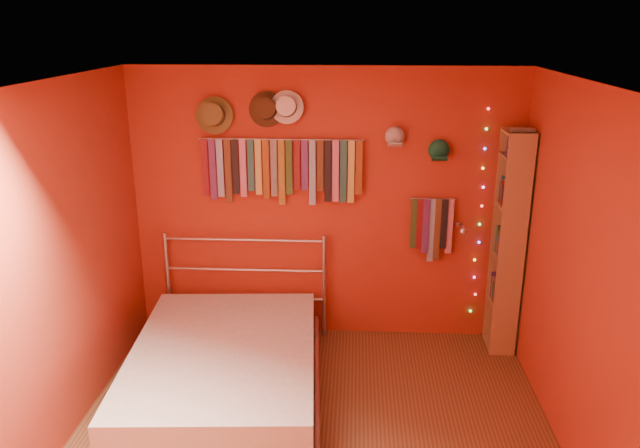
% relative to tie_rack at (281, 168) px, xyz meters
% --- Properties ---
extents(ground, '(3.50, 3.50, 0.00)m').
position_rel_tie_rack_xyz_m(ground, '(0.38, -1.68, -1.62)').
color(ground, brown).
rests_on(ground, ground).
extents(back_wall, '(3.50, 0.02, 2.50)m').
position_rel_tie_rack_xyz_m(back_wall, '(0.38, 0.07, -0.37)').
color(back_wall, '#973218').
rests_on(back_wall, ground).
extents(right_wall, '(0.02, 3.50, 2.50)m').
position_rel_tie_rack_xyz_m(right_wall, '(2.13, -1.68, -0.37)').
color(right_wall, '#973218').
rests_on(right_wall, ground).
extents(left_wall, '(0.02, 3.50, 2.50)m').
position_rel_tie_rack_xyz_m(left_wall, '(-1.37, -1.68, -0.37)').
color(left_wall, '#973218').
rests_on(left_wall, ground).
extents(ceiling, '(3.50, 3.50, 0.02)m').
position_rel_tie_rack_xyz_m(ceiling, '(0.38, -1.68, 0.88)').
color(ceiling, white).
rests_on(ceiling, back_wall).
extents(tie_rack, '(1.45, 0.03, 0.60)m').
position_rel_tie_rack_xyz_m(tie_rack, '(0.00, 0.00, 0.00)').
color(tie_rack, '#B9B9BE').
rests_on(tie_rack, back_wall).
extents(small_tie_rack, '(0.40, 0.03, 0.60)m').
position_rel_tie_rack_xyz_m(small_tie_rack, '(1.35, 0.00, -0.51)').
color(small_tie_rack, '#B9B9BE').
rests_on(small_tie_rack, back_wall).
extents(fedora_olive, '(0.33, 0.18, 0.32)m').
position_rel_tie_rack_xyz_m(fedora_olive, '(-0.58, -0.04, 0.46)').
color(fedora_olive, brown).
rests_on(fedora_olive, back_wall).
extents(fedora_brown, '(0.31, 0.17, 0.31)m').
position_rel_tie_rack_xyz_m(fedora_brown, '(-0.12, -0.03, 0.52)').
color(fedora_brown, '#422B17').
rests_on(fedora_brown, back_wall).
extents(fedora_white, '(0.29, 0.16, 0.28)m').
position_rel_tie_rack_xyz_m(fedora_white, '(0.06, -0.03, 0.54)').
color(fedora_white, white).
rests_on(fedora_white, back_wall).
extents(cap_white, '(0.18, 0.22, 0.18)m').
position_rel_tie_rack_xyz_m(cap_white, '(0.99, 0.01, 0.28)').
color(cap_white, beige).
rests_on(cap_white, back_wall).
extents(cap_green, '(0.18, 0.23, 0.18)m').
position_rel_tie_rack_xyz_m(cap_green, '(1.37, 0.01, 0.17)').
color(cap_green, '#166541').
rests_on(cap_green, back_wall).
extents(fairy_lights, '(0.06, 0.02, 1.91)m').
position_rel_tie_rack_xyz_m(fairy_lights, '(1.77, 0.03, -0.42)').
color(fairy_lights, '#FF3333').
rests_on(fairy_lights, back_wall).
extents(reading_lamp, '(0.07, 0.31, 0.09)m').
position_rel_tie_rack_xyz_m(reading_lamp, '(1.59, -0.17, -0.49)').
color(reading_lamp, '#B9B9BE').
rests_on(reading_lamp, back_wall).
extents(bookshelf, '(0.25, 0.34, 2.00)m').
position_rel_tie_rack_xyz_m(bookshelf, '(2.04, -0.15, -0.60)').
color(bookshelf, '#9D7147').
rests_on(bookshelf, ground).
extents(bed, '(1.65, 2.12, 1.00)m').
position_rel_tie_rack_xyz_m(bed, '(-0.36, -1.08, -1.39)').
color(bed, '#B9B9BE').
rests_on(bed, ground).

